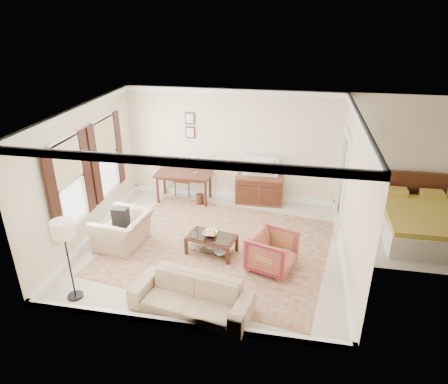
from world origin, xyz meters
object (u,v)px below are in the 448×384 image
(striped_armchair, at_px, (272,250))
(club_armchair, at_px, (123,225))
(sofa, at_px, (191,292))
(writing_desk, at_px, (184,177))
(tv, at_px, (260,161))
(sideboard, at_px, (259,190))
(coffee_table, at_px, (212,240))

(striped_armchair, xyz_separation_m, club_armchair, (-3.18, 0.26, 0.06))
(club_armchair, xyz_separation_m, sofa, (1.95, -1.73, -0.09))
(writing_desk, xyz_separation_m, striped_armchair, (2.51, -2.64, -0.25))
(tv, relative_size, sofa, 0.43)
(tv, bearing_deg, sideboard, -90.00)
(club_armchair, distance_m, sofa, 2.61)
(coffee_table, bearing_deg, sideboard, 74.24)
(sideboard, relative_size, club_armchair, 1.08)
(tv, relative_size, coffee_table, 0.81)
(tv, relative_size, striped_armchair, 1.05)
(striped_armchair, bearing_deg, sideboard, 29.28)
(club_armchair, bearing_deg, sideboard, 141.45)
(writing_desk, xyz_separation_m, sideboard, (1.96, 0.20, -0.30))
(sideboard, distance_m, tv, 0.81)
(tv, xyz_separation_m, striped_armchair, (0.55, -2.82, -0.76))
(coffee_table, xyz_separation_m, sofa, (0.03, -1.77, 0.08))
(coffee_table, bearing_deg, tv, 74.12)
(striped_armchair, height_order, club_armchair, club_armchair)
(writing_desk, bearing_deg, coffee_table, -61.97)
(club_armchair, bearing_deg, tv, 141.23)
(writing_desk, xyz_separation_m, sofa, (1.28, -4.11, -0.28))
(coffee_table, relative_size, club_armchair, 0.97)
(writing_desk, bearing_deg, club_armchair, -105.79)
(writing_desk, height_order, striped_armchair, striped_armchair)
(tv, relative_size, club_armchair, 0.79)
(sideboard, bearing_deg, sofa, -98.98)
(striped_armchair, height_order, sofa, striped_armchair)
(coffee_table, relative_size, sofa, 0.53)
(striped_armchair, bearing_deg, tv, 29.36)
(tv, distance_m, sofa, 4.41)
(coffee_table, bearing_deg, club_armchair, -178.80)
(writing_desk, xyz_separation_m, club_armchair, (-0.67, -2.38, -0.19))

